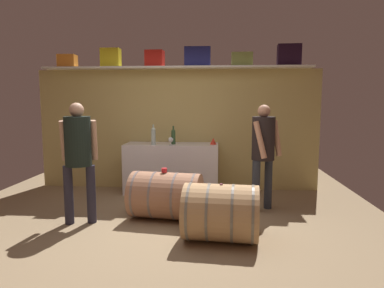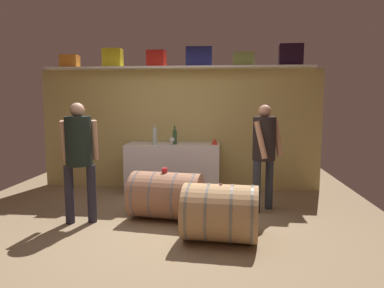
{
  "view_description": "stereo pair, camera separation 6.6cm",
  "coord_description": "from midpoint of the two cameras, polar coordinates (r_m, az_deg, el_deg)",
  "views": [
    {
      "loc": [
        0.71,
        -4.02,
        1.57
      ],
      "look_at": [
        0.4,
        0.28,
        1.03
      ],
      "focal_mm": 32.67,
      "sensor_mm": 36.0,
      "label": 1
    },
    {
      "loc": [
        0.78,
        -4.02,
        1.57
      ],
      "look_at": [
        0.4,
        0.28,
        1.03
      ],
      "focal_mm": 32.67,
      "sensor_mm": 36.0,
      "label": 2
    }
  ],
  "objects": [
    {
      "name": "ground_plane",
      "position": [
        4.88,
        -4.12,
        -11.82
      ],
      "size": [
        6.16,
        7.52,
        0.02
      ],
      "primitive_type": "cube",
      "color": "#8C7555"
    },
    {
      "name": "wine_barrel_near",
      "position": [
        4.72,
        -3.81,
        -8.36
      ],
      "size": [
        1.0,
        0.74,
        0.64
      ],
      "rotation": [
        0.0,
        0.0,
        -0.14
      ],
      "color": "#A47052",
      "rests_on": "ground"
    },
    {
      "name": "wine_barrel_far",
      "position": [
        4.0,
        5.12,
        -11.11
      ],
      "size": [
        0.88,
        0.71,
        0.66
      ],
      "rotation": [
        0.0,
        0.0,
        -0.09
      ],
      "color": "tan",
      "rests_on": "ground"
    },
    {
      "name": "wine_glass",
      "position": [
        5.72,
        -2.95,
        0.67
      ],
      "size": [
        0.08,
        0.08,
        0.13
      ],
      "color": "white",
      "rests_on": "work_cabinet"
    },
    {
      "name": "toolcase_orange",
      "position": [
        6.62,
        -19.05,
        12.64
      ],
      "size": [
        0.31,
        0.24,
        0.22
      ],
      "primitive_type": "cube",
      "rotation": [
        0.0,
        0.0,
        0.07
      ],
      "color": "orange",
      "rests_on": "high_shelf_board"
    },
    {
      "name": "high_shelf_board",
      "position": [
        6.1,
        -2.07,
        12.33
      ],
      "size": [
        4.56,
        0.4,
        0.03
      ],
      "primitive_type": "cube",
      "color": "silver",
      "rests_on": "back_wall_panel"
    },
    {
      "name": "toolcase_red",
      "position": [
        6.17,
        -5.52,
        13.68
      ],
      "size": [
        0.32,
        0.26,
        0.28
      ],
      "primitive_type": "cube",
      "rotation": [
        0.0,
        0.0,
        -0.05
      ],
      "color": "red",
      "rests_on": "high_shelf_board"
    },
    {
      "name": "toolcase_navy",
      "position": [
        6.09,
        1.48,
        14.01
      ],
      "size": [
        0.44,
        0.29,
        0.32
      ],
      "primitive_type": "cube",
      "rotation": [
        0.0,
        0.0,
        0.03
      ],
      "color": "navy",
      "rests_on": "high_shelf_board"
    },
    {
      "name": "work_cabinet",
      "position": [
        6.0,
        -2.78,
        -3.96
      ],
      "size": [
        1.58,
        0.57,
        0.84
      ],
      "primitive_type": "cube",
      "color": "silver",
      "rests_on": "ground"
    },
    {
      "name": "winemaker_pouring",
      "position": [
        4.64,
        -17.6,
        -0.94
      ],
      "size": [
        0.48,
        0.39,
        1.55
      ],
      "rotation": [
        0.0,
        0.0,
        0.24
      ],
      "color": "#282635",
      "rests_on": "ground"
    },
    {
      "name": "visitor_tasting",
      "position": [
        5.02,
        12.09,
        -0.39
      ],
      "size": [
        0.46,
        0.46,
        1.52
      ],
      "rotation": [
        0.0,
        0.0,
        -2.38
      ],
      "color": "#2C313B",
      "rests_on": "ground"
    },
    {
      "name": "toolcase_yellow",
      "position": [
        6.36,
        -12.52,
        13.55
      ],
      "size": [
        0.32,
        0.2,
        0.32
      ],
      "primitive_type": "cube",
      "rotation": [
        0.0,
        0.0,
        0.0
      ],
      "color": "yellow",
      "rests_on": "high_shelf_board"
    },
    {
      "name": "tasting_cup",
      "position": [
        4.64,
        -4.1,
        -4.27
      ],
      "size": [
        0.07,
        0.07,
        0.06
      ],
      "primitive_type": "cylinder",
      "color": "red",
      "rests_on": "wine_barrel_near"
    },
    {
      "name": "wine_bottle_green",
      "position": [
        5.87,
        -2.52,
        1.29
      ],
      "size": [
        0.07,
        0.07,
        0.31
      ],
      "color": "#315230",
      "rests_on": "work_cabinet"
    },
    {
      "name": "toolcase_olive",
      "position": [
        6.08,
        8.72,
        13.48
      ],
      "size": [
        0.35,
        0.29,
        0.22
      ],
      "primitive_type": "cube",
      "rotation": [
        0.0,
        0.0,
        -0.02
      ],
      "color": "olive",
      "rests_on": "high_shelf_board"
    },
    {
      "name": "wine_bottle_clear",
      "position": [
        5.82,
        -5.77,
        1.38
      ],
      "size": [
        0.07,
        0.07,
        0.34
      ],
      "color": "#B3C9BF",
      "rests_on": "work_cabinet"
    },
    {
      "name": "toolcase_black",
      "position": [
        6.19,
        16.14,
        13.78
      ],
      "size": [
        0.39,
        0.27,
        0.35
      ],
      "primitive_type": "cube",
      "rotation": [
        0.0,
        0.0,
        -0.06
      ],
      "color": "black",
      "rests_on": "high_shelf_board"
    },
    {
      "name": "back_wall_panel",
      "position": [
        6.25,
        -1.86,
        2.36
      ],
      "size": [
        4.96,
        0.1,
        2.11
      ],
      "primitive_type": "cube",
      "color": "tan",
      "rests_on": "ground"
    },
    {
      "name": "red_funnel",
      "position": [
        5.84,
        4.03,
        0.46
      ],
      "size": [
        0.11,
        0.11,
        0.11
      ],
      "primitive_type": "cone",
      "color": "red",
      "rests_on": "work_cabinet"
    }
  ]
}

